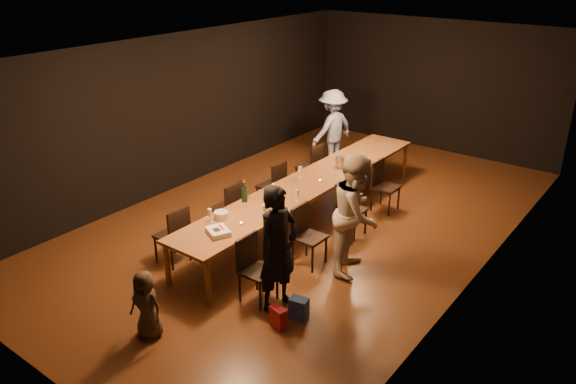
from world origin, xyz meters
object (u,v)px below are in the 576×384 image
Objects in this scene: man_blue at (332,128)px; plate_stack at (221,215)px; table at (310,184)px; birthday_cake at (218,232)px; chair_right_1 at (310,237)px; chair_right_3 at (386,187)px; chair_left_2 at (271,185)px; chair_left_3 at (309,166)px; chair_right_0 at (258,270)px; chair_left_0 at (172,234)px; child at (146,305)px; woman_tan at (356,214)px; ice_bucket at (340,162)px; chair_left_1 at (226,207)px; champagne_bottle at (244,191)px; chair_right_2 at (351,209)px; woman_birthday at (278,249)px.

plate_stack is (0.99, -4.54, -0.04)m from man_blue.
birthday_cake is (0.09, -2.35, 0.09)m from table.
man_blue is at bearing 102.35° from plate_stack.
birthday_cake is (-0.76, -1.15, 0.32)m from chair_right_1.
chair_right_3 is 4.46× the size of plate_stack.
man_blue reaches higher than chair_left_2.
chair_right_0 is at bearing -154.72° from chair_left_3.
chair_left_0 is 1.80m from child.
ice_bucket is at bearing 20.57° from woman_tan.
chair_left_1 is 4.73× the size of ice_bucket.
ice_bucket is at bearing 80.00° from champagne_bottle.
chair_left_3 is (-1.70, 1.20, 0.00)m from chair_right_2.
ice_bucket is (0.25, 2.87, 0.04)m from plate_stack.
chair_right_3 is 5.05m from child.
chair_right_3 is 0.53× the size of woman_birthday.
chair_right_0 is 4.46× the size of plate_stack.
chair_left_1 is 0.55× the size of man_blue.
plate_stack is at bearing 94.20° from child.
chair_right_2 is (0.85, 0.00, -0.24)m from table.
woman_tan reaches higher than child.
chair_right_3 is 1.00× the size of chair_left_0.
birthday_cake is at bearing -67.69° from champagne_bottle.
chair_right_1 is 1.00× the size of chair_left_3.
chair_left_3 is 2.50× the size of champagne_bottle.
woman_birthday reaches higher than chair_left_2.
chair_right_1 is 1.25m from woman_birthday.
birthday_cake is (-0.76, -3.55, 0.32)m from chair_right_3.
chair_left_3 reaches higher than birthday_cake.
woman_birthday is at bearing 99.91° from chair_right_0.
chair_left_0 and chair_left_3 have the same top height.
ice_bucket is (-0.81, 3.30, 0.38)m from chair_right_0.
chair_right_0 and chair_right_1 have the same top height.
champagne_bottle is (0.86, -3.86, 0.09)m from man_blue.
chair_right_0 and chair_left_3 have the same top height.
plate_stack is at bearing -111.97° from chair_right_0.
man_blue is (-2.05, 1.36, 0.38)m from chair_right_3.
chair_right_1 reaches higher than child.
chair_left_2 is (-0.85, 0.00, -0.24)m from table.
chair_right_0 is 1.53m from child.
woman_birthday reaches higher than man_blue.
child is at bearing -163.76° from chair_left_2.
chair_right_3 is (0.00, 1.20, 0.00)m from chair_right_2.
table is 2.56m from chair_left_0.
plate_stack is at bearing -96.08° from table.
table is 6.45× the size of chair_left_2.
chair_left_2 is at bearing 48.12° from woman_birthday.
chair_left_3 reaches higher than table.
chair_left_2 is (-1.70, -1.20, 0.00)m from chair_right_3.
chair_right_0 and chair_left_2 have the same top height.
woman_birthday is (1.15, -2.35, 0.17)m from table.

